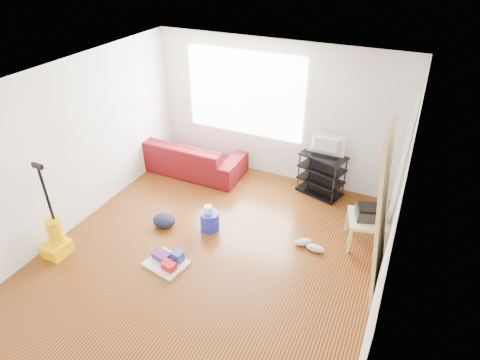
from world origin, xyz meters
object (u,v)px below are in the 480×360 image
at_px(backpack, 165,226).
at_px(vacuum, 56,238).
at_px(cleaning_tray, 167,261).
at_px(sofa, 189,170).
at_px(side_table, 368,222).
at_px(tv_stand, 321,174).
at_px(bucket, 210,228).

relative_size(backpack, vacuum, 0.25).
distance_m(cleaning_tray, backpack, 0.89).
height_order(sofa, backpack, sofa).
relative_size(cleaning_tray, vacuum, 0.42).
bearing_deg(cleaning_tray, side_table, 34.11).
relative_size(sofa, cleaning_tray, 3.58).
height_order(side_table, backpack, side_table).
height_order(sofa, vacuum, vacuum).
xyz_separation_m(tv_stand, side_table, (0.96, -1.02, -0.00)).
xyz_separation_m(backpack, vacuum, (-1.02, -1.16, 0.27)).
xyz_separation_m(bucket, vacuum, (-1.71, -1.40, 0.27)).
height_order(sofa, cleaning_tray, sofa).
bearing_deg(backpack, tv_stand, 40.37).
xyz_separation_m(side_table, bucket, (-2.24, -0.67, -0.38)).
relative_size(sofa, side_table, 3.17).
bearing_deg(tv_stand, bucket, -110.40).
height_order(sofa, tv_stand, tv_stand).
bearing_deg(bucket, cleaning_tray, -99.20).
bearing_deg(cleaning_tray, tv_stand, 61.57).
relative_size(side_table, vacuum, 0.47).
xyz_separation_m(bucket, backpack, (-0.68, -0.24, 0.00)).
relative_size(cleaning_tray, backpack, 1.66).
bearing_deg(tv_stand, vacuum, -117.35).
bearing_deg(bucket, side_table, 16.69).
xyz_separation_m(tv_stand, cleaning_tray, (-1.43, -2.65, -0.33)).
height_order(backpack, vacuum, vacuum).
relative_size(side_table, backpack, 1.87).
distance_m(bucket, backpack, 0.73).
bearing_deg(sofa, vacuum, 80.55).
distance_m(sofa, cleaning_tray, 2.61).
distance_m(sofa, tv_stand, 2.56).
distance_m(side_table, vacuum, 4.46).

